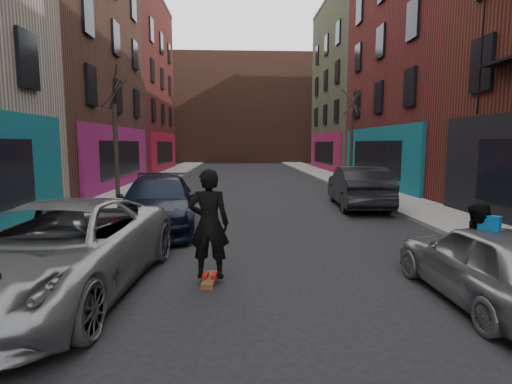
{
  "coord_description": "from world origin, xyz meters",
  "views": [
    {
      "loc": [
        -0.84,
        -0.21,
        2.58
      ],
      "look_at": [
        -0.44,
        7.77,
        1.6
      ],
      "focal_mm": 28.0,
      "sensor_mm": 36.0,
      "label": 1
    }
  ],
  "objects": [
    {
      "name": "sidewalk_left",
      "position": [
        -6.25,
        30.0,
        0.07
      ],
      "size": [
        2.5,
        84.0,
        0.13
      ],
      "primitive_type": "cube",
      "color": "gray",
      "rests_on": "ground"
    },
    {
      "name": "sidewalk_right",
      "position": [
        6.25,
        30.0,
        0.07
      ],
      "size": [
        2.5,
        84.0,
        0.13
      ],
      "primitive_type": "cube",
      "color": "gray",
      "rests_on": "ground"
    },
    {
      "name": "building_far",
      "position": [
        0.0,
        56.0,
        7.0
      ],
      "size": [
        40.0,
        10.0,
        14.0
      ],
      "primitive_type": "cube",
      "color": "#47281E",
      "rests_on": "ground"
    },
    {
      "name": "tree_left_far",
      "position": [
        -6.2,
        18.0,
        3.38
      ],
      "size": [
        2.0,
        2.0,
        6.5
      ],
      "primitive_type": null,
      "color": "black",
      "rests_on": "sidewalk_left"
    },
    {
      "name": "tree_right_far",
      "position": [
        6.2,
        24.0,
        3.53
      ],
      "size": [
        2.0,
        2.0,
        6.8
      ],
      "primitive_type": null,
      "color": "black",
      "rests_on": "sidewalk_right"
    },
    {
      "name": "parked_left_far",
      "position": [
        -3.84,
        6.51,
        0.79
      ],
      "size": [
        3.06,
        5.9,
        1.59
      ],
      "primitive_type": "imported",
      "rotation": [
        0.0,
        0.0,
        -0.08
      ],
      "color": "gray",
      "rests_on": "ground"
    },
    {
      "name": "parked_left_end",
      "position": [
        -3.2,
        11.86,
        0.78
      ],
      "size": [
        2.72,
        5.59,
        1.57
      ],
      "primitive_type": "imported",
      "rotation": [
        0.0,
        0.0,
        0.1
      ],
      "color": "black",
      "rests_on": "ground"
    },
    {
      "name": "parked_right_far",
      "position": [
        3.2,
        5.77,
        0.67
      ],
      "size": [
        1.59,
        3.93,
        1.34
      ],
      "primitive_type": "imported",
      "rotation": [
        0.0,
        0.0,
        3.15
      ],
      "color": "gray",
      "rests_on": "ground"
    },
    {
      "name": "parked_right_end",
      "position": [
        4.06,
        15.51,
        0.83
      ],
      "size": [
        2.22,
        5.2,
        1.67
      ],
      "primitive_type": "imported",
      "rotation": [
        0.0,
        0.0,
        3.05
      ],
      "color": "black",
      "rests_on": "ground"
    },
    {
      "name": "skateboard",
      "position": [
        -1.34,
        7.0,
        0.05
      ],
      "size": [
        0.29,
        0.82,
        0.1
      ],
      "primitive_type": "cube",
      "rotation": [
        0.0,
        0.0,
        -0.09
      ],
      "color": "brown",
      "rests_on": "ground"
    },
    {
      "name": "skateboarder",
      "position": [
        -1.34,
        7.0,
        1.11
      ],
      "size": [
        0.78,
        0.55,
        2.03
      ],
      "primitive_type": "imported",
      "rotation": [
        0.0,
        0.0,
        3.06
      ],
      "color": "black",
      "rests_on": "skateboard"
    },
    {
      "name": "pedestrian",
      "position": [
        3.0,
        5.86,
        0.83
      ],
      "size": [
        1.01,
        0.98,
        1.63
      ],
      "rotation": [
        0.0,
        0.0,
        3.81
      ],
      "color": "black",
      "rests_on": "ground"
    }
  ]
}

